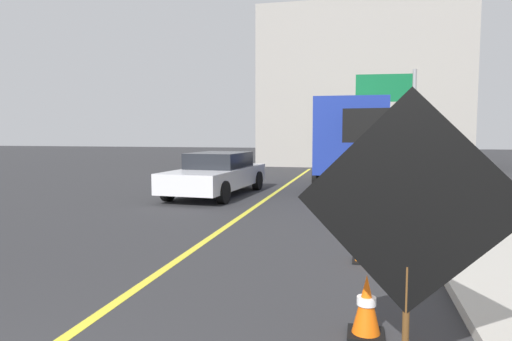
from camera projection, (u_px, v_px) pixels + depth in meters
The scene contains 11 objects.
sidewalk_curb at pixel (501, 264), 6.66m from camera, with size 1.94×48.00×0.14m, color #B2ADA3.
lane_center_stripe at pixel (194, 249), 7.78m from camera, with size 0.14×36.00×0.01m, color yellow.
roadwork_sign at pixel (409, 209), 3.19m from camera, with size 1.62×0.25×2.33m.
arrow_board_trailer at pixel (370, 188), 12.43m from camera, with size 1.60×1.88×2.70m.
box_truck at pixel (350, 141), 16.95m from camera, with size 2.64×7.39×3.16m.
pickup_car at pixel (217, 174), 14.59m from camera, with size 2.26×5.14×1.38m.
highway_guide_sign at pixel (397, 103), 21.09m from camera, with size 2.78×0.34×5.00m.
far_building_block at pixel (361, 89), 28.39m from camera, with size 12.30×6.33×9.63m, color gray.
traffic_cone_near_sign at pixel (366, 306), 4.43m from camera, with size 0.36×0.36×0.62m.
traffic_cone_mid_lane at pixel (364, 243), 6.95m from camera, with size 0.36×0.36×0.63m.
traffic_cone_far_lane at pixel (357, 216), 9.33m from camera, with size 0.36×0.36×0.60m.
Camera 1 is at (2.80, -1.19, 2.01)m, focal length 31.35 mm.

